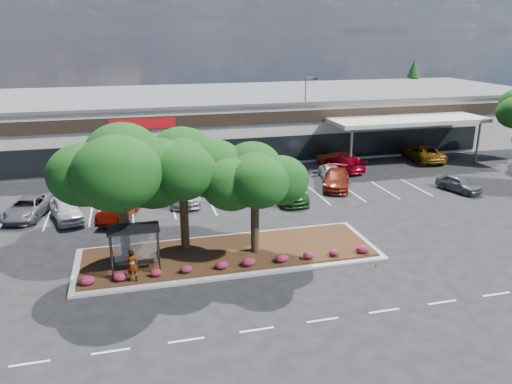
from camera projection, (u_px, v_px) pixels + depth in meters
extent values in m
plane|color=black|center=(281.00, 283.00, 26.91)|extent=(160.00, 160.00, 0.00)
cube|color=beige|center=(193.00, 122.00, 57.30)|extent=(80.00, 20.00, 6.00)
cube|color=#565658|center=(192.00, 94.00, 56.34)|extent=(80.40, 20.40, 0.30)
cube|color=black|center=(207.00, 121.00, 47.49)|extent=(80.00, 0.25, 1.20)
cube|color=black|center=(208.00, 153.00, 48.47)|extent=(60.00, 0.18, 2.60)
cube|color=red|center=(143.00, 124.00, 45.99)|extent=(6.00, 0.12, 1.00)
cube|color=beige|center=(408.00, 120.00, 50.14)|extent=(16.00, 5.00, 0.40)
cylinder|color=slate|center=(351.00, 151.00, 47.33)|extent=(0.24, 0.24, 4.20)
cylinder|color=slate|center=(478.00, 143.00, 50.68)|extent=(0.24, 0.24, 4.20)
cube|color=#A3A39E|center=(230.00, 255.00, 30.09)|extent=(18.00, 6.00, 0.15)
cube|color=#483116|center=(230.00, 253.00, 30.05)|extent=(17.20, 5.20, 0.12)
cube|color=silver|center=(30.00, 363.00, 20.35)|extent=(1.60, 0.12, 0.01)
cube|color=silver|center=(111.00, 351.00, 21.12)|extent=(1.60, 0.12, 0.01)
cube|color=silver|center=(186.00, 340.00, 21.88)|extent=(1.60, 0.12, 0.01)
cube|color=silver|center=(257.00, 330.00, 22.65)|extent=(1.60, 0.12, 0.01)
cube|color=silver|center=(323.00, 320.00, 23.42)|extent=(1.60, 0.12, 0.01)
cube|color=silver|center=(384.00, 311.00, 24.18)|extent=(1.60, 0.12, 0.01)
cube|color=silver|center=(442.00, 302.00, 24.95)|extent=(1.60, 0.12, 0.01)
cube|color=silver|center=(497.00, 294.00, 25.71)|extent=(1.60, 0.12, 0.01)
cube|color=silver|center=(3.00, 222.00, 35.39)|extent=(0.12, 5.00, 0.01)
cube|color=silver|center=(48.00, 218.00, 36.11)|extent=(0.12, 5.00, 0.01)
cube|color=silver|center=(91.00, 215.00, 36.83)|extent=(0.12, 5.00, 0.01)
cube|color=silver|center=(133.00, 211.00, 37.54)|extent=(0.12, 5.00, 0.01)
cube|color=silver|center=(173.00, 208.00, 38.26)|extent=(0.12, 5.00, 0.01)
cube|color=silver|center=(211.00, 205.00, 38.98)|extent=(0.12, 5.00, 0.01)
cube|color=silver|center=(249.00, 201.00, 39.70)|extent=(0.12, 5.00, 0.01)
cube|color=silver|center=(284.00, 198.00, 40.42)|extent=(0.12, 5.00, 0.01)
cube|color=silver|center=(319.00, 195.00, 41.13)|extent=(0.12, 5.00, 0.01)
cube|color=silver|center=(353.00, 193.00, 41.85)|extent=(0.12, 5.00, 0.01)
cube|color=silver|center=(385.00, 190.00, 42.57)|extent=(0.12, 5.00, 0.01)
cube|color=silver|center=(416.00, 187.00, 43.29)|extent=(0.12, 5.00, 0.01)
cylinder|color=black|center=(112.00, 248.00, 27.53)|extent=(0.08, 0.08, 2.50)
cylinder|color=black|center=(158.00, 244.00, 28.13)|extent=(0.08, 0.08, 2.50)
cylinder|color=black|center=(111.00, 258.00, 26.33)|extent=(0.08, 0.08, 2.50)
cylinder|color=black|center=(159.00, 253.00, 26.93)|extent=(0.08, 0.08, 2.50)
cube|color=black|center=(133.00, 229.00, 26.83)|extent=(2.75, 1.55, 0.10)
cube|color=silver|center=(135.00, 244.00, 27.79)|extent=(2.30, 0.03, 2.00)
cube|color=black|center=(136.00, 262.00, 27.70)|extent=(2.00, 0.35, 0.06)
cone|color=#0E3510|center=(412.00, 90.00, 74.18)|extent=(3.96, 3.96, 9.00)
imported|color=#594C47|center=(132.00, 265.00, 26.27)|extent=(0.70, 0.49, 1.83)
cube|color=#A3A39E|center=(303.00, 160.00, 51.74)|extent=(0.50, 0.50, 0.40)
cylinder|color=slate|center=(305.00, 118.00, 50.40)|extent=(0.14, 0.14, 8.27)
cube|color=slate|center=(310.00, 78.00, 49.20)|extent=(0.93, 0.40, 0.14)
cube|color=black|center=(315.00, 79.00, 49.24)|extent=(0.50, 0.39, 0.18)
cube|color=tan|center=(375.00, 272.00, 27.04)|extent=(0.03, 0.03, 0.96)
cube|color=#E43C95|center=(376.00, 265.00, 26.93)|extent=(0.02, 0.14, 0.18)
imported|color=#54555C|center=(27.00, 208.00, 36.17)|extent=(3.41, 5.52, 1.43)
imported|color=silver|center=(67.00, 209.00, 35.68)|extent=(3.02, 4.93, 1.57)
imported|color=#830F02|center=(119.00, 207.00, 35.98)|extent=(3.31, 5.39, 1.68)
imported|color=#9A9FA5|center=(186.00, 190.00, 39.75)|extent=(3.20, 6.12, 1.69)
imported|color=silver|center=(238.00, 186.00, 41.02)|extent=(3.32, 5.94, 1.63)
imported|color=#1D4E18|center=(286.00, 190.00, 39.90)|extent=(2.52, 5.70, 1.63)
imported|color=maroon|center=(336.00, 179.00, 42.95)|extent=(4.19, 5.72, 1.54)
imported|color=#55555B|center=(459.00, 183.00, 42.08)|extent=(2.65, 4.26, 1.35)
imported|color=#B7BAC5|center=(113.00, 174.00, 44.26)|extent=(1.74, 4.94, 1.62)
imported|color=#693707|center=(138.00, 170.00, 45.47)|extent=(2.65, 5.03, 1.63)
imported|color=brown|center=(197.00, 176.00, 43.82)|extent=(2.61, 4.85, 1.57)
imported|color=white|center=(238.00, 169.00, 46.26)|extent=(2.61, 4.53, 1.41)
imported|color=silver|center=(330.00, 171.00, 45.69)|extent=(2.58, 4.48, 1.43)
imported|color=#990117|center=(345.00, 163.00, 48.35)|extent=(2.70, 5.45, 1.52)
imported|color=maroon|center=(337.00, 159.00, 49.99)|extent=(3.32, 4.77, 1.49)
imported|color=brown|center=(422.00, 153.00, 51.99)|extent=(3.53, 6.36, 1.68)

